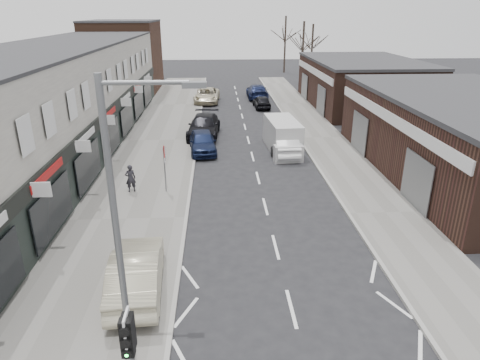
{
  "coord_description": "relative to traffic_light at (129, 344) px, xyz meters",
  "views": [
    {
      "loc": [
        -2.35,
        -9.57,
        9.27
      ],
      "look_at": [
        -1.44,
        7.18,
        2.6
      ],
      "focal_mm": 32.0,
      "sensor_mm": 36.0,
      "label": 1
    }
  ],
  "objects": [
    {
      "name": "street_lamp",
      "position": [
        -0.13,
        1.22,
        2.2
      ],
      "size": [
        2.23,
        0.22,
        8.0
      ],
      "color": "slate",
      "rests_on": "pavement_left"
    },
    {
      "name": "tree_far_b",
      "position": [
        15.9,
        56.02,
        -2.41
      ],
      "size": [
        3.6,
        3.6,
        7.5
      ],
      "primitive_type": null,
      "color": "#382D26",
      "rests_on": "ground"
    },
    {
      "name": "pedestrian",
      "position": [
        -2.66,
        14.05,
        -1.53
      ],
      "size": [
        0.65,
        0.54,
        1.53
      ],
      "primitive_type": "imported",
      "rotation": [
        0.0,
        0.0,
        3.51
      ],
      "color": "black",
      "rests_on": "pavement_left"
    },
    {
      "name": "traffic_light",
      "position": [
        0.0,
        0.0,
        0.0
      ],
      "size": [
        0.28,
        0.6,
        3.1
      ],
      "color": "slate",
      "rests_on": "pavement_left"
    },
    {
      "name": "sedan_on_pavement",
      "position": [
        -0.83,
        5.15,
        -1.52
      ],
      "size": [
        1.99,
        4.82,
        1.55
      ],
      "primitive_type": "imported",
      "rotation": [
        0.0,
        0.0,
        3.22
      ],
      "color": "#B3AC8F",
      "rests_on": "pavement_left"
    },
    {
      "name": "parked_car_right_c",
      "position": [
        6.6,
        40.65,
        -1.63
      ],
      "size": [
        2.2,
        5.39,
        1.56
      ],
      "primitive_type": "imported",
      "rotation": [
        0.0,
        0.0,
        3.14
      ],
      "color": "#151E44",
      "rests_on": "ground"
    },
    {
      "name": "pavement_right",
      "position": [
        10.15,
        24.02,
        -2.35
      ],
      "size": [
        3.5,
        64.0,
        0.12
      ],
      "primitive_type": "cube",
      "color": "slate",
      "rests_on": "ground"
    },
    {
      "name": "shop_terrace_left",
      "position": [
        -9.1,
        21.52,
        1.14
      ],
      "size": [
        8.0,
        41.0,
        7.1
      ],
      "primitive_type": "cube",
      "color": "beige",
      "rests_on": "ground"
    },
    {
      "name": "right_unit_near",
      "position": [
        16.9,
        16.02,
        -0.16
      ],
      "size": [
        10.0,
        18.0,
        4.5
      ],
      "primitive_type": "cube",
      "color": "#372119",
      "rests_on": "ground"
    },
    {
      "name": "tree_far_c",
      "position": [
        12.9,
        62.02,
        -2.41
      ],
      "size": [
        3.6,
        3.6,
        8.5
      ],
      "primitive_type": null,
      "color": "#382D26",
      "rests_on": "ground"
    },
    {
      "name": "tree_far_a",
      "position": [
        13.4,
        50.02,
        -2.41
      ],
      "size": [
        3.6,
        3.6,
        8.0
      ],
      "primitive_type": null,
      "color": "#382D26",
      "rests_on": "ground"
    },
    {
      "name": "parked_car_left_b",
      "position": [
        1.0,
        25.23,
        -1.59
      ],
      "size": [
        2.75,
        5.84,
        1.65
      ],
      "primitive_type": "imported",
      "rotation": [
        0.0,
        0.0,
        -0.08
      ],
      "color": "black",
      "rests_on": "ground"
    },
    {
      "name": "right_unit_far",
      "position": [
        16.9,
        36.02,
        -0.16
      ],
      "size": [
        10.0,
        16.0,
        4.5
      ],
      "primitive_type": "cube",
      "color": "#372119",
      "rests_on": "ground"
    },
    {
      "name": "parked_car_right_a",
      "position": [
        6.6,
        20.36,
        -1.69
      ],
      "size": [
        1.63,
        4.44,
        1.45
      ],
      "primitive_type": "imported",
      "rotation": [
        0.0,
        0.0,
        3.16
      ],
      "color": "white",
      "rests_on": "ground"
    },
    {
      "name": "white_van",
      "position": [
        6.65,
        21.34,
        -1.41
      ],
      "size": [
        2.25,
        5.6,
        2.14
      ],
      "rotation": [
        0.0,
        0.0,
        0.07
      ],
      "color": "silver",
      "rests_on": "ground"
    },
    {
      "name": "ground",
      "position": [
        4.4,
        2.02,
        -2.41
      ],
      "size": [
        160.0,
        160.0,
        0.0
      ],
      "primitive_type": "plane",
      "color": "black",
      "rests_on": "ground"
    },
    {
      "name": "parked_car_right_b",
      "position": [
        6.6,
        35.44,
        -1.77
      ],
      "size": [
        1.68,
        3.84,
        1.29
      ],
      "primitive_type": "imported",
      "rotation": [
        0.0,
        0.0,
        3.19
      ],
      "color": "black",
      "rests_on": "ground"
    },
    {
      "name": "pavement_left",
      "position": [
        -2.35,
        24.02,
        -2.35
      ],
      "size": [
        5.5,
        64.0,
        0.12
      ],
      "primitive_type": "cube",
      "color": "slate",
      "rests_on": "ground"
    },
    {
      "name": "brick_block_far",
      "position": [
        -9.1,
        47.02,
        1.59
      ],
      "size": [
        8.0,
        10.0,
        8.0
      ],
      "primitive_type": "cube",
      "color": "#432A1D",
      "rests_on": "ground"
    },
    {
      "name": "parked_car_left_c",
      "position": [
        1.0,
        38.66,
        -1.66
      ],
      "size": [
        2.85,
        5.59,
        1.51
      ],
      "primitive_type": "imported",
      "rotation": [
        0.0,
        0.0,
        -0.06
      ],
      "color": "beige",
      "rests_on": "ground"
    },
    {
      "name": "parked_car_left_a",
      "position": [
        1.0,
        21.19,
        -1.67
      ],
      "size": [
        2.14,
        4.53,
        1.5
      ],
      "primitive_type": "imported",
      "rotation": [
        0.0,
        0.0,
        0.09
      ],
      "color": "#131C3C",
      "rests_on": "ground"
    },
    {
      "name": "warning_sign",
      "position": [
        -0.76,
        14.02,
        -0.21
      ],
      "size": [
        0.12,
        0.8,
        2.7
      ],
      "color": "slate",
      "rests_on": "pavement_left"
    }
  ]
}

